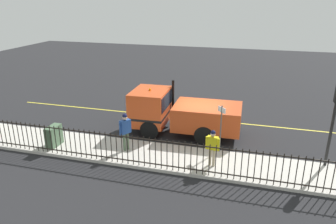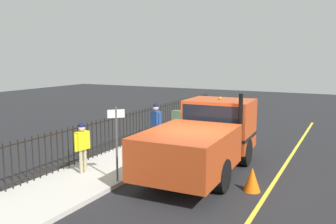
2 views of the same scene
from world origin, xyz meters
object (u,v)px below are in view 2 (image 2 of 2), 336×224
Objects in this scene: traffic_cone at (252,179)px; street_sign at (116,135)px; work_truck at (207,134)px; pedestrian_distant at (82,142)px; utility_cabinet at (181,120)px; worker_standing at (156,120)px.

street_sign is (3.68, 1.39, 1.19)m from traffic_cone.
work_truck is 3.64× the size of pedestrian_distant.
work_truck is at bearing -125.37° from street_sign.
work_truck is at bearing -32.48° from traffic_cone.
pedestrian_distant is 7.57m from utility_cabinet.
work_truck is 2.37m from traffic_cone.
worker_standing is 1.11× the size of pedestrian_distant.
worker_standing is at bearing 98.11° from utility_cabinet.
street_sign is (-1.04, 4.21, 0.30)m from worker_standing.
work_truck is 6.00× the size of utility_cabinet.
traffic_cone is (-5.11, -1.24, -0.78)m from pedestrian_distant.
pedestrian_distant is 1.65× the size of utility_cabinet.
street_sign reaches higher than worker_standing.
street_sign reaches higher than pedestrian_distant.
pedestrian_distant is (3.26, 2.42, -0.11)m from work_truck.
utility_cabinet is 0.44× the size of street_sign.
utility_cabinet is 7.92m from street_sign.
worker_standing is 3.59m from utility_cabinet.
work_truck reaches higher than utility_cabinet.
pedestrian_distant is at bearing -6.15° from street_sign.
pedestrian_distant is 1.50m from street_sign.
street_sign reaches higher than traffic_cone.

